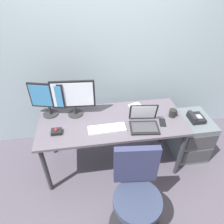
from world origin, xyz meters
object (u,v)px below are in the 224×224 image
(office_chair, at_px, (136,198))
(trackball_mouse, at_px, (56,131))
(file_cabinet, at_px, (190,136))
(cell_phone, at_px, (162,122))
(desk_phone, at_px, (196,118))
(laptop, at_px, (144,122))
(monitor_main, at_px, (73,96))
(paper_notepad, at_px, (137,108))
(keyboard, at_px, (107,129))
(monitor_side, at_px, (47,98))
(coffee_mug, at_px, (173,113))

(office_chair, height_order, trackball_mouse, office_chair)
(file_cabinet, xyz_separation_m, cell_phone, (-0.52, -0.17, 0.44))
(desk_phone, relative_size, laptop, 0.59)
(monitor_main, height_order, cell_phone, monitor_main)
(desk_phone, distance_m, laptop, 0.77)
(paper_notepad, bearing_deg, keyboard, -141.36)
(monitor_side, xyz_separation_m, cell_phone, (1.27, -0.35, -0.23))
(file_cabinet, bearing_deg, paper_notepad, 168.07)
(desk_phone, relative_size, monitor_side, 0.48)
(cell_phone, bearing_deg, keyboard, -164.87)
(file_cabinet, bearing_deg, monitor_side, 174.09)
(laptop, relative_size, trackball_mouse, 3.09)
(office_chair, relative_size, keyboard, 2.29)
(office_chair, height_order, monitor_main, monitor_main)
(office_chair, xyz_separation_m, cell_phone, (0.46, 0.68, 0.30))
(laptop, distance_m, coffee_mug, 0.40)
(trackball_mouse, height_order, coffee_mug, coffee_mug)
(desk_phone, distance_m, monitor_side, 1.82)
(keyboard, bearing_deg, trackball_mouse, 177.40)
(monitor_side, bearing_deg, file_cabinet, -5.91)
(office_chair, distance_m, coffee_mug, 1.05)
(laptop, relative_size, cell_phone, 2.40)
(desk_phone, height_order, monitor_main, monitor_main)
(office_chair, relative_size, trackball_mouse, 8.62)
(office_chair, distance_m, laptop, 0.78)
(monitor_side, bearing_deg, cell_phone, -15.42)
(file_cabinet, bearing_deg, coffee_mug, -169.63)
(file_cabinet, distance_m, cell_phone, 0.70)
(trackball_mouse, height_order, cell_phone, trackball_mouse)
(trackball_mouse, xyz_separation_m, cell_phone, (1.18, -0.00, -0.02))
(keyboard, bearing_deg, monitor_side, 149.49)
(laptop, bearing_deg, monitor_main, 156.51)
(keyboard, bearing_deg, coffee_mug, 8.63)
(laptop, xyz_separation_m, paper_notepad, (0.01, 0.34, -0.05))
(monitor_main, height_order, coffee_mug, monitor_main)
(office_chair, height_order, keyboard, office_chair)
(keyboard, height_order, coffee_mug, coffee_mug)
(desk_phone, height_order, coffee_mug, coffee_mug)
(keyboard, bearing_deg, cell_phone, 1.94)
(monitor_side, xyz_separation_m, trackball_mouse, (0.09, -0.35, -0.21))
(office_chair, height_order, paper_notepad, office_chair)
(monitor_main, height_order, laptop, monitor_main)
(desk_phone, height_order, paper_notepad, paper_notepad)
(office_chair, xyz_separation_m, trackball_mouse, (-0.72, 0.68, 0.31))
(monitor_side, bearing_deg, desk_phone, -6.46)
(office_chair, bearing_deg, desk_phone, 40.60)
(file_cabinet, bearing_deg, desk_phone, -116.78)
(monitor_side, distance_m, cell_phone, 1.34)
(desk_phone, relative_size, keyboard, 0.48)
(desk_phone, distance_m, cell_phone, 0.54)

